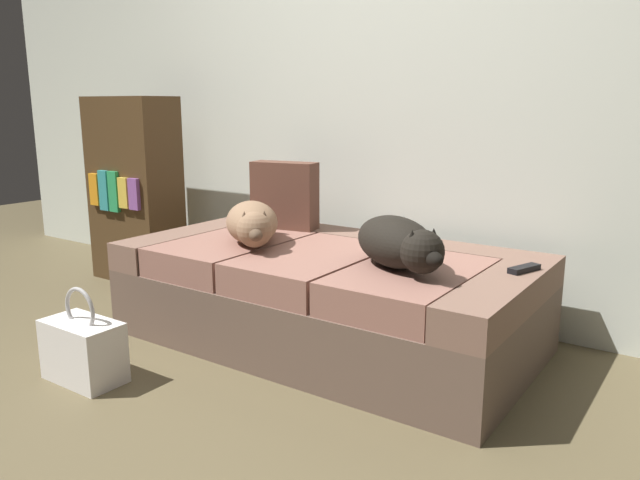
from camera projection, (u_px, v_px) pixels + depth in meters
ground_plane at (156, 434)px, 2.01m from camera, size 10.00×10.00×0.00m
back_wall at (399, 33)px, 3.02m from camera, size 6.40×0.10×2.80m
couch at (326, 296)px, 2.76m from camera, size 1.81×0.95×0.43m
dog_tan at (252, 223)px, 2.80m from camera, size 0.47×0.48×0.19m
dog_dark at (399, 243)px, 2.38m from camera, size 0.54×0.45×0.20m
tv_remote at (524, 269)px, 2.35m from camera, size 0.09×0.16×0.02m
throw_pillow at (285, 195)px, 3.15m from camera, size 0.36×0.18×0.34m
handbag at (83, 350)px, 2.38m from camera, size 0.32×0.18×0.38m
bookshelf at (135, 190)px, 3.69m from camera, size 0.56×0.30×1.10m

